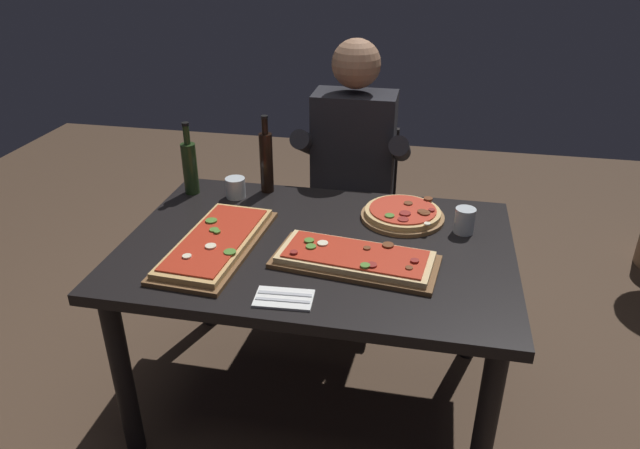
% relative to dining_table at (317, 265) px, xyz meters
% --- Properties ---
extents(ground_plane, '(6.40, 6.40, 0.00)m').
position_rel_dining_table_xyz_m(ground_plane, '(0.00, 0.00, -0.64)').
color(ground_plane, '#4C3828').
extents(dining_table, '(1.40, 0.96, 0.74)m').
position_rel_dining_table_xyz_m(dining_table, '(0.00, 0.00, 0.00)').
color(dining_table, black).
rests_on(dining_table, ground_plane).
extents(pizza_rectangular_front, '(0.58, 0.31, 0.05)m').
position_rel_dining_table_xyz_m(pizza_rectangular_front, '(0.16, -0.12, 0.12)').
color(pizza_rectangular_front, brown).
rests_on(pizza_rectangular_front, dining_table).
extents(pizza_rectangular_left, '(0.30, 0.60, 0.05)m').
position_rel_dining_table_xyz_m(pizza_rectangular_left, '(-0.35, -0.10, 0.11)').
color(pizza_rectangular_left, brown).
rests_on(pizza_rectangular_left, dining_table).
extents(pizza_round_far, '(0.33, 0.33, 0.05)m').
position_rel_dining_table_xyz_m(pizza_round_far, '(0.29, 0.26, 0.12)').
color(pizza_round_far, olive).
rests_on(pizza_round_far, dining_table).
extents(wine_bottle_dark, '(0.06, 0.06, 0.34)m').
position_rel_dining_table_xyz_m(wine_bottle_dark, '(-0.30, 0.41, 0.23)').
color(wine_bottle_dark, black).
rests_on(wine_bottle_dark, dining_table).
extents(oil_bottle_amber, '(0.06, 0.06, 0.31)m').
position_rel_dining_table_xyz_m(oil_bottle_amber, '(-0.62, 0.33, 0.22)').
color(oil_bottle_amber, '#233819').
rests_on(oil_bottle_amber, dining_table).
extents(tumbler_near_camera, '(0.08, 0.08, 0.09)m').
position_rel_dining_table_xyz_m(tumbler_near_camera, '(-0.42, 0.32, 0.14)').
color(tumbler_near_camera, silver).
rests_on(tumbler_near_camera, dining_table).
extents(tumbler_far_side, '(0.08, 0.08, 0.10)m').
position_rel_dining_table_xyz_m(tumbler_far_side, '(0.52, 0.19, 0.14)').
color(tumbler_far_side, silver).
rests_on(tumbler_far_side, dining_table).
extents(napkin_cutlery_set, '(0.19, 0.12, 0.01)m').
position_rel_dining_table_xyz_m(napkin_cutlery_set, '(-0.03, -0.37, 0.10)').
color(napkin_cutlery_set, white).
rests_on(napkin_cutlery_set, dining_table).
extents(diner_chair, '(0.44, 0.44, 0.87)m').
position_rel_dining_table_xyz_m(diner_chair, '(0.02, 0.86, -0.16)').
color(diner_chair, black).
rests_on(diner_chair, ground_plane).
extents(seated_diner, '(0.53, 0.41, 1.33)m').
position_rel_dining_table_xyz_m(seated_diner, '(0.02, 0.74, 0.10)').
color(seated_diner, '#23232D').
rests_on(seated_diner, ground_plane).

